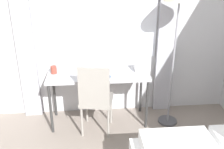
% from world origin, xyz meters
% --- Properties ---
extents(wall_back_with_window, '(4.64, 0.13, 2.70)m').
position_xyz_m(wall_back_with_window, '(-0.02, 3.15, 1.35)').
color(wall_back_with_window, silver).
rests_on(wall_back_with_window, ground_plane).
extents(desk, '(1.34, 0.50, 0.74)m').
position_xyz_m(desk, '(-0.11, 2.82, 0.68)').
color(desk, '#B2B2B7').
rests_on(desk, ground_plane).
extents(desk_chair, '(0.47, 0.47, 0.97)m').
position_xyz_m(desk_chair, '(-0.16, 2.55, 0.54)').
color(desk_chair, gray).
rests_on(desk_chair, ground_plane).
extents(standing_lamp, '(0.38, 0.38, 1.89)m').
position_xyz_m(standing_lamp, '(0.85, 2.71, 1.65)').
color(standing_lamp, '#4C4C51').
rests_on(standing_lamp, ground_plane).
extents(telephone, '(0.13, 0.18, 0.11)m').
position_xyz_m(telephone, '(0.44, 2.89, 0.79)').
color(telephone, white).
rests_on(telephone, desk).
extents(book, '(0.27, 0.26, 0.02)m').
position_xyz_m(book, '(-0.10, 2.75, 0.76)').
color(book, navy).
rests_on(book, desk).
extents(mug, '(0.08, 0.08, 0.10)m').
position_xyz_m(mug, '(-0.69, 2.87, 0.79)').
color(mug, '#993F33').
rests_on(mug, desk).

